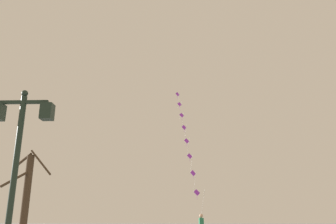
# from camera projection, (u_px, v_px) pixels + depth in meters

# --- Properties ---
(twin_lantern_lamp_post) EXTENTS (1.50, 0.28, 4.52)m
(twin_lantern_lamp_post) POSITION_uv_depth(u_px,v_px,m) (18.00, 145.00, 8.20)
(twin_lantern_lamp_post) COLOR #1E2D23
(twin_lantern_lamp_post) RESTS_ON ground_plane
(kite_train) EXTENTS (1.91, 11.17, 13.65)m
(kite_train) POSITION_uv_depth(u_px,v_px,m) (187.00, 142.00, 28.49)
(kite_train) COLOR brown
(kite_train) RESTS_ON ground_plane
(bare_tree) EXTENTS (2.13, 1.94, 4.31)m
(bare_tree) POSITION_uv_depth(u_px,v_px,m) (25.00, 200.00, 14.40)
(bare_tree) COLOR #423323
(bare_tree) RESTS_ON ground_plane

